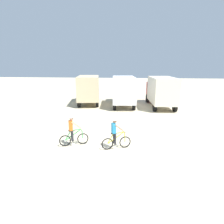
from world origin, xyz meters
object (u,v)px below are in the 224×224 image
(box_truck_tan_camper, at_px, (89,88))
(box_truck_cream_rv, at_px, (161,90))
(cyclist_orange_shirt, at_px, (73,132))
(cyclist_cowboy_hat, at_px, (115,135))
(box_truck_avon_van, at_px, (123,90))

(box_truck_tan_camper, relative_size, box_truck_cream_rv, 1.02)
(box_truck_cream_rv, bearing_deg, cyclist_orange_shirt, -119.31)
(box_truck_cream_rv, bearing_deg, cyclist_cowboy_hat, -108.67)
(cyclist_cowboy_hat, bearing_deg, box_truck_avon_van, 90.75)
(cyclist_orange_shirt, xyz_separation_m, cyclist_cowboy_hat, (2.54, -0.23, 0.00))
(box_truck_tan_camper, relative_size, cyclist_cowboy_hat, 3.87)
(box_truck_cream_rv, bearing_deg, box_truck_avon_van, 176.24)
(cyclist_cowboy_hat, bearing_deg, box_truck_tan_camper, 108.49)
(box_truck_tan_camper, xyz_separation_m, cyclist_cowboy_hat, (4.42, -13.22, -1.03))
(box_truck_avon_van, bearing_deg, cyclist_cowboy_hat, -89.25)
(box_truck_avon_van, xyz_separation_m, cyclist_orange_shirt, (-2.38, -11.99, -1.03))
(box_truck_tan_camper, xyz_separation_m, box_truck_avon_van, (4.26, -0.99, 0.00))
(box_truck_avon_van, height_order, box_truck_cream_rv, same)
(cyclist_orange_shirt, bearing_deg, cyclist_cowboy_hat, -5.28)
(box_truck_avon_van, xyz_separation_m, cyclist_cowboy_hat, (0.16, -12.22, -1.03))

